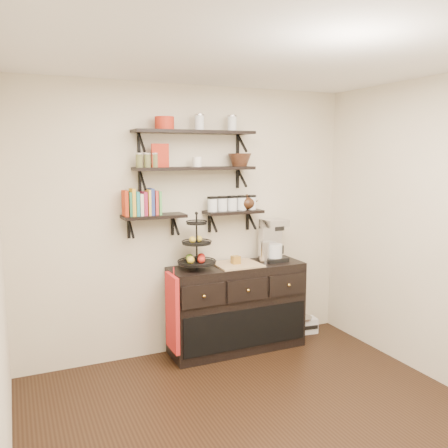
# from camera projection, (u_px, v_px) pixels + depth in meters

# --- Properties ---
(floor) EXTENTS (3.50, 3.50, 0.00)m
(floor) POSITION_uv_depth(u_px,v_px,m) (276.00, 436.00, 3.44)
(floor) COLOR black
(floor) RESTS_ON ground
(ceiling) EXTENTS (3.50, 3.50, 0.02)m
(ceiling) POSITION_uv_depth(u_px,v_px,m) (283.00, 48.00, 3.04)
(ceiling) COLOR white
(ceiling) RESTS_ON back_wall
(back_wall) EXTENTS (3.50, 0.02, 2.70)m
(back_wall) POSITION_uv_depth(u_px,v_px,m) (191.00, 221.00, 4.82)
(back_wall) COLOR beige
(back_wall) RESTS_ON ground
(shelf_top) EXTENTS (1.20, 0.27, 0.23)m
(shelf_top) POSITION_uv_depth(u_px,v_px,m) (194.00, 132.00, 4.57)
(shelf_top) COLOR black
(shelf_top) RESTS_ON back_wall
(shelf_mid) EXTENTS (1.20, 0.27, 0.23)m
(shelf_mid) POSITION_uv_depth(u_px,v_px,m) (195.00, 169.00, 4.62)
(shelf_mid) COLOR black
(shelf_mid) RESTS_ON back_wall
(shelf_low_left) EXTENTS (0.60, 0.25, 0.23)m
(shelf_low_left) POSITION_uv_depth(u_px,v_px,m) (154.00, 217.00, 4.53)
(shelf_low_left) COLOR black
(shelf_low_left) RESTS_ON back_wall
(shelf_low_right) EXTENTS (0.60, 0.25, 0.23)m
(shelf_low_right) POSITION_uv_depth(u_px,v_px,m) (233.00, 212.00, 4.87)
(shelf_low_right) COLOR black
(shelf_low_right) RESTS_ON back_wall
(cookbooks) EXTENTS (0.36, 0.15, 0.26)m
(cookbooks) POSITION_uv_depth(u_px,v_px,m) (144.00, 203.00, 4.47)
(cookbooks) COLOR #AC2E11
(cookbooks) RESTS_ON shelf_low_left
(glass_canisters) EXTENTS (0.54, 0.10, 0.13)m
(glass_canisters) POSITION_uv_depth(u_px,v_px,m) (232.00, 204.00, 4.85)
(glass_canisters) COLOR silver
(glass_canisters) RESTS_ON shelf_low_right
(sideboard) EXTENTS (1.40, 0.50, 0.92)m
(sideboard) POSITION_uv_depth(u_px,v_px,m) (237.00, 307.00, 4.90)
(sideboard) COLOR black
(sideboard) RESTS_ON floor
(fruit_stand) EXTENTS (0.37, 0.37, 0.55)m
(fruit_stand) POSITION_uv_depth(u_px,v_px,m) (197.00, 250.00, 4.64)
(fruit_stand) COLOR black
(fruit_stand) RESTS_ON sideboard
(candle) EXTENTS (0.08, 0.08, 0.08)m
(candle) POSITION_uv_depth(u_px,v_px,m) (236.00, 260.00, 4.82)
(candle) COLOR olive
(candle) RESTS_ON sideboard
(coffee_maker) EXTENTS (0.26, 0.25, 0.45)m
(coffee_maker) POSITION_uv_depth(u_px,v_px,m) (273.00, 241.00, 5.01)
(coffee_maker) COLOR black
(coffee_maker) RESTS_ON sideboard
(thermal_carafe) EXTENTS (0.11, 0.11, 0.22)m
(thermal_carafe) POSITION_uv_depth(u_px,v_px,m) (265.00, 252.00, 4.93)
(thermal_carafe) COLOR silver
(thermal_carafe) RESTS_ON sideboard
(apron) EXTENTS (0.04, 0.32, 0.74)m
(apron) POSITION_uv_depth(u_px,v_px,m) (172.00, 313.00, 4.51)
(apron) COLOR #B52513
(apron) RESTS_ON sideboard
(radio) EXTENTS (0.33, 0.24, 0.19)m
(radio) POSITION_uv_depth(u_px,v_px,m) (303.00, 325.00, 5.40)
(radio) COLOR silver
(radio) RESTS_ON floor
(recipe_box) EXTENTS (0.17, 0.09, 0.22)m
(recipe_box) POSITION_uv_depth(u_px,v_px,m) (160.00, 155.00, 4.46)
(recipe_box) COLOR #A72413
(recipe_box) RESTS_ON shelf_mid
(walnut_bowl) EXTENTS (0.24, 0.24, 0.13)m
(walnut_bowl) POSITION_uv_depth(u_px,v_px,m) (240.00, 160.00, 4.80)
(walnut_bowl) COLOR black
(walnut_bowl) RESTS_ON shelf_mid
(ramekins) EXTENTS (0.09, 0.09, 0.10)m
(ramekins) POSITION_uv_depth(u_px,v_px,m) (197.00, 162.00, 4.62)
(ramekins) COLOR white
(ramekins) RESTS_ON shelf_mid
(teapot) EXTENTS (0.22, 0.17, 0.16)m
(teapot) POSITION_uv_depth(u_px,v_px,m) (247.00, 202.00, 4.92)
(teapot) COLOR #351D0F
(teapot) RESTS_ON shelf_low_right
(red_pot) EXTENTS (0.18, 0.18, 0.12)m
(red_pot) POSITION_uv_depth(u_px,v_px,m) (164.00, 123.00, 4.43)
(red_pot) COLOR #A72413
(red_pot) RESTS_ON shelf_top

